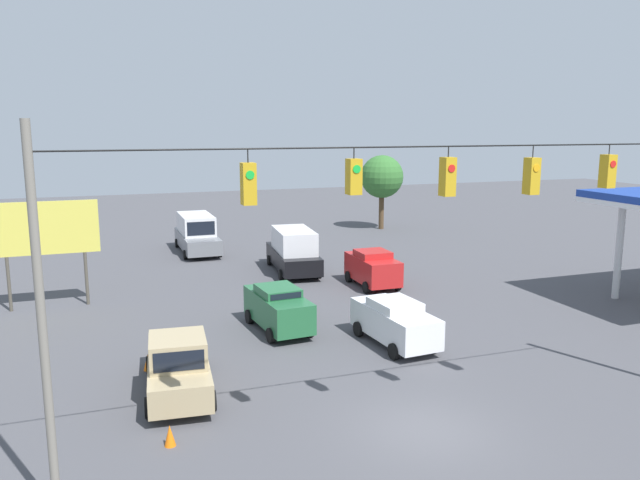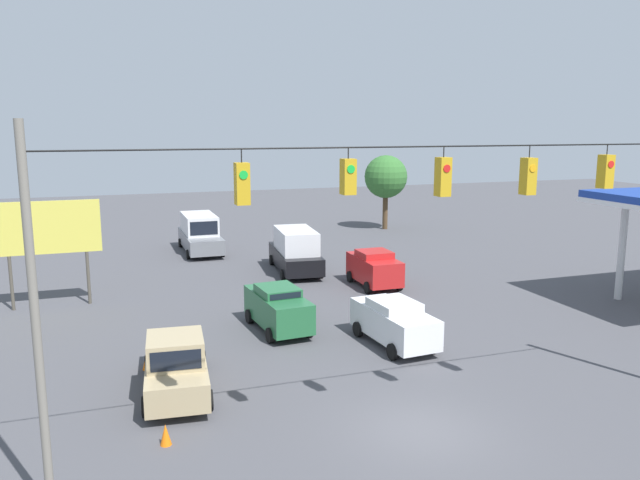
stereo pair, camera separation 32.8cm
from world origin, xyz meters
name	(u,v)px [view 1 (the left image)]	position (x,y,z in m)	size (l,w,h in m)	color
ground_plane	(425,430)	(0.00, 0.00, 0.00)	(140.00, 140.00, 0.00)	#47474C
overhead_signal_span	(446,238)	(-0.02, 0.73, 5.88)	(20.15, 0.38, 8.98)	slate
pickup_truck_tan_parked_shoulder	(178,365)	(6.47, -5.15, 0.98)	(2.54, 5.67, 2.12)	tan
box_truck_grey_withflow_deep	(197,233)	(2.15, -28.99, 1.32)	(2.55, 6.90, 2.65)	slate
sedan_red_oncoming_far	(373,268)	(-5.55, -15.88, 1.05)	(2.12, 4.02, 2.02)	red
sedan_green_withflow_mid	(278,308)	(1.53, -10.30, 1.02)	(2.23, 4.53, 1.96)	#236038
sedan_white_crossing_near	(394,321)	(-2.45, -6.96, 0.98)	(2.24, 4.64, 1.87)	silver
box_truck_black_oncoming_deep	(293,251)	(-2.44, -20.69, 1.33)	(2.96, 6.61, 2.67)	black
traffic_cone_nearest	(170,435)	(7.17, -1.62, 0.31)	(0.32, 0.32, 0.62)	orange
traffic_cone_second	(156,391)	(7.24, -4.81, 0.31)	(0.32, 0.32, 0.62)	orange
traffic_cone_third	(148,362)	(7.29, -7.50, 0.31)	(0.32, 0.32, 0.62)	orange
roadside_billboard	(45,233)	(11.16, -17.42, 3.76)	(5.00, 0.16, 5.27)	#4C473D
tree_horizon_left	(382,177)	(-14.50, -33.66, 4.51)	(3.67, 3.67, 6.38)	#4C3823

